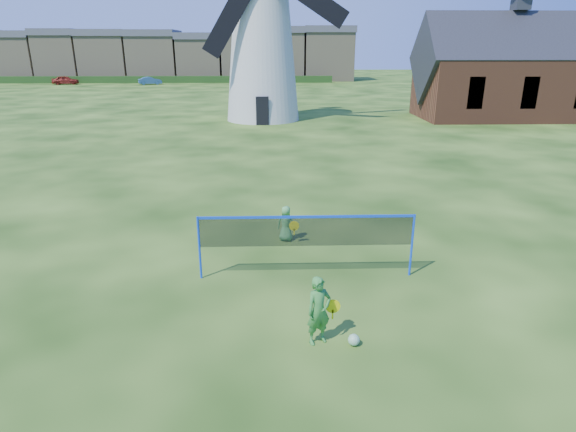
% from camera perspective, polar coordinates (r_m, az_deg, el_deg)
% --- Properties ---
extents(ground, '(220.00, 220.00, 0.00)m').
position_cam_1_polar(ground, '(11.25, -0.95, -8.09)').
color(ground, black).
rests_on(ground, ground).
extents(windmill, '(11.86, 5.36, 16.27)m').
position_cam_1_polar(windmill, '(36.56, -3.12, 20.13)').
color(windmill, silver).
rests_on(windmill, ground).
extents(chapel, '(13.71, 6.65, 11.60)m').
position_cam_1_polar(chapel, '(41.08, 24.95, 15.05)').
color(chapel, brown).
rests_on(chapel, ground).
extents(badminton_net, '(5.05, 0.05, 1.55)m').
position_cam_1_polar(badminton_net, '(11.14, 2.22, -1.94)').
color(badminton_net, blue).
rests_on(badminton_net, ground).
extents(player_girl, '(0.71, 0.49, 1.32)m').
position_cam_1_polar(player_girl, '(8.93, 3.70, -11.16)').
color(player_girl, '#378635').
rests_on(player_girl, ground).
extents(player_boy, '(0.64, 0.45, 1.02)m').
position_cam_1_polar(player_boy, '(13.49, -0.23, -0.91)').
color(player_boy, '#4DA150').
rests_on(player_boy, ground).
extents(play_ball, '(0.22, 0.22, 0.22)m').
position_cam_1_polar(play_ball, '(9.20, 7.82, -14.38)').
color(play_ball, green).
rests_on(play_ball, ground).
extents(terraced_houses, '(65.04, 8.40, 8.27)m').
position_cam_1_polar(terraced_houses, '(84.18, -15.71, 17.95)').
color(terraced_houses, tan).
rests_on(terraced_houses, ground).
extents(hedge, '(62.00, 0.80, 1.00)m').
position_cam_1_polar(hedge, '(79.20, -18.50, 15.12)').
color(hedge, '#193814').
rests_on(hedge, ground).
extents(car_left, '(3.82, 2.03, 1.24)m').
position_cam_1_polar(car_left, '(79.23, -24.94, 14.44)').
color(car_left, maroon).
rests_on(car_left, ground).
extents(car_right, '(3.48, 2.17, 1.08)m').
position_cam_1_polar(car_right, '(74.91, -16.08, 15.19)').
color(car_right, '#294F7C').
rests_on(car_right, ground).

